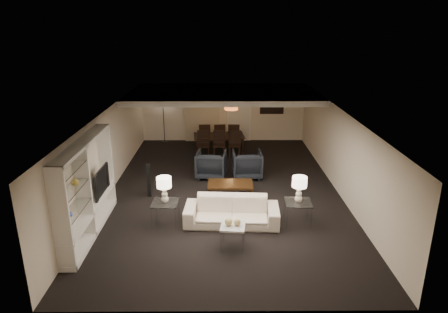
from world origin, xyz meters
name	(u,v)px	position (x,y,z in m)	size (l,w,h in m)	color
floor	(224,190)	(0.00, 0.00, 0.00)	(11.00, 11.00, 0.00)	black
ceiling	(224,111)	(0.00, 0.00, 2.50)	(7.00, 11.00, 0.02)	silver
wall_back	(223,112)	(0.00, 5.50, 1.25)	(7.00, 0.02, 2.50)	beige
wall_front	(226,251)	(0.00, -5.50, 1.25)	(7.00, 0.02, 2.50)	beige
wall_left	(108,152)	(-3.50, 0.00, 1.25)	(0.02, 11.00, 2.50)	beige
wall_right	(340,152)	(3.50, 0.00, 1.25)	(0.02, 11.00, 2.50)	beige
ceiling_soffit	(223,94)	(0.00, 3.50, 2.40)	(7.00, 4.00, 0.20)	silver
curtains	(202,114)	(-0.90, 5.42, 1.20)	(1.50, 0.12, 2.40)	beige
door	(239,117)	(0.70, 5.47, 1.05)	(0.90, 0.05, 2.10)	silver
painting	(272,106)	(2.10, 5.46, 1.55)	(0.95, 0.04, 0.65)	#142D38
media_unit	(87,189)	(-3.31, -2.60, 1.18)	(0.38, 3.40, 2.35)	white
pendant_light	(231,106)	(0.30, 3.50, 1.92)	(0.52, 0.52, 0.24)	#D8591E
sofa	(232,211)	(0.18, -2.20, 0.35)	(2.41, 0.94, 0.70)	beige
coffee_table	(230,191)	(0.18, -0.60, 0.24)	(1.32, 0.77, 0.47)	#301C0D
armchair_left	(211,164)	(-0.42, 1.10, 0.45)	(0.96, 0.99, 0.90)	black
armchair_right	(247,164)	(0.78, 1.10, 0.45)	(0.96, 0.99, 0.90)	black
side_table_left	(166,213)	(-1.52, -2.20, 0.31)	(0.66, 0.66, 0.62)	silver
side_table_right	(298,213)	(1.88, -2.20, 0.31)	(0.66, 0.66, 0.62)	white
table_lamp_left	(164,190)	(-1.52, -2.20, 0.96)	(0.37, 0.37, 0.68)	beige
table_lamp_right	(299,190)	(1.88, -2.20, 0.96)	(0.37, 0.37, 0.68)	white
marble_table	(233,236)	(0.18, -3.30, 0.28)	(0.55, 0.55, 0.55)	silver
gold_gourd_a	(229,222)	(0.08, -3.30, 0.64)	(0.18, 0.18, 0.18)	tan
gold_gourd_b	(237,222)	(0.28, -3.30, 0.63)	(0.15, 0.15, 0.15)	tan
television	(97,181)	(-3.28, -1.93, 1.08)	(0.15, 1.16, 0.67)	black
vase_blue	(68,214)	(-3.31, -3.86, 1.15)	(0.16, 0.16, 0.17)	#2846B0
vase_amber	(75,181)	(-3.31, -3.30, 1.65)	(0.18, 0.18, 0.19)	#B4993C
floor_speaker	(149,180)	(-2.24, -0.45, 0.51)	(0.11, 0.11, 1.03)	black
dining_table	(219,144)	(-0.17, 3.76, 0.35)	(1.98, 1.11, 0.70)	black
chair_nl	(203,145)	(-0.77, 3.11, 0.52)	(0.48, 0.48, 1.03)	black
chair_nm	(219,145)	(-0.17, 3.11, 0.52)	(0.48, 0.48, 1.03)	black
chair_nr	(235,145)	(0.43, 3.11, 0.52)	(0.48, 0.48, 1.03)	black
chair_fl	(205,136)	(-0.77, 4.41, 0.52)	(0.48, 0.48, 1.03)	black
chair_fm	(219,136)	(-0.17, 4.41, 0.52)	(0.48, 0.48, 1.03)	black
chair_fr	(234,136)	(0.43, 4.41, 0.52)	(0.48, 0.48, 1.03)	black
floor_lamp	(164,121)	(-2.54, 5.20, 0.93)	(0.27, 0.27, 1.86)	black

